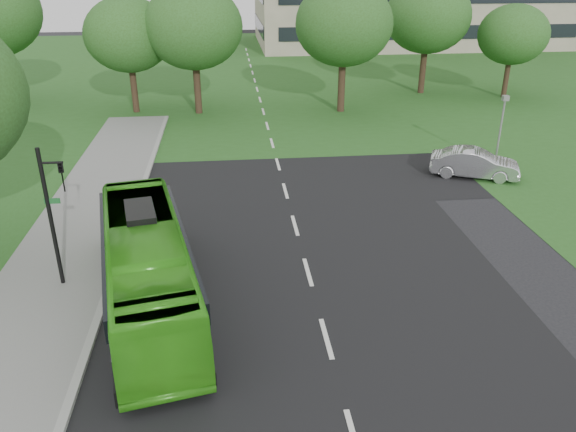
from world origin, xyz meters
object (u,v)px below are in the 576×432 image
at_px(tree_park_b, 193,27).
at_px(tree_park_e, 513,35).
at_px(tree_park_d, 428,16).
at_px(traffic_light, 54,208).
at_px(bus, 147,267).
at_px(sedan, 475,163).
at_px(tree_park_c, 344,24).
at_px(camera_pole, 502,121).
at_px(tree_park_a, 128,35).

bearing_deg(tree_park_b, tree_park_e, 5.91).
xyz_separation_m(tree_park_d, traffic_light, (-22.51, -29.12, -3.25)).
xyz_separation_m(tree_park_d, tree_park_e, (6.34, -2.38, -1.23)).
bearing_deg(tree_park_b, bus, -91.53).
relative_size(bus, sedan, 2.29).
distance_m(tree_park_c, tree_park_d, 9.84).
relative_size(tree_park_b, camera_pole, 2.33).
bearing_deg(tree_park_d, traffic_light, -127.71).
xyz_separation_m(tree_park_b, traffic_light, (-3.75, -24.15, -3.16)).
bearing_deg(tree_park_b, tree_park_c, -3.27).
bearing_deg(tree_park_d, sedan, -100.76).
relative_size(tree_park_b, traffic_light, 1.79).
xyz_separation_m(tree_park_e, sedan, (-10.17, -17.79, -4.26)).
bearing_deg(tree_park_a, tree_park_b, -10.31).
height_order(tree_park_c, traffic_light, tree_park_c).
distance_m(tree_park_b, bus, 26.11).
bearing_deg(tree_park_c, bus, -114.34).
bearing_deg(tree_park_b, sedan, -45.51).
height_order(tree_park_b, traffic_light, tree_park_b).
distance_m(tree_park_e, sedan, 20.94).
bearing_deg(camera_pole, tree_park_b, 134.63).
bearing_deg(traffic_light, tree_park_d, 44.52).
height_order(tree_park_c, tree_park_d, tree_park_c).
distance_m(tree_park_d, traffic_light, 36.95).
xyz_separation_m(tree_park_c, sedan, (4.28, -14.59, -5.55)).
height_order(tree_park_a, tree_park_e, tree_park_a).
bearing_deg(camera_pole, traffic_light, -159.48).
bearing_deg(sedan, tree_park_e, -7.14).
xyz_separation_m(tree_park_c, traffic_light, (-14.41, -23.54, -3.30)).
relative_size(tree_park_a, tree_park_e, 1.12).
height_order(sedan, camera_pole, camera_pole).
bearing_deg(traffic_light, bus, -34.13).
xyz_separation_m(bus, traffic_light, (-3.07, 1.52, 1.55)).
bearing_deg(traffic_light, sedan, 17.83).
bearing_deg(bus, camera_pole, 23.16).
bearing_deg(tree_park_e, camera_pole, -116.89).
relative_size(tree_park_c, sedan, 2.05).
distance_m(tree_park_d, camera_pole, 19.01).
relative_size(tree_park_a, tree_park_d, 0.89).
xyz_separation_m(tree_park_b, bus, (-0.68, -25.67, -4.71)).
bearing_deg(sedan, bus, 146.45).
height_order(tree_park_b, sedan, tree_park_b).
relative_size(tree_park_c, bus, 0.90).
height_order(tree_park_c, sedan, tree_park_c).
distance_m(tree_park_d, bus, 36.61).
xyz_separation_m(sedan, traffic_light, (-18.68, -8.95, 2.25)).
distance_m(tree_park_c, traffic_light, 27.80).
height_order(traffic_light, camera_pole, traffic_light).
height_order(bus, sedan, bus).
height_order(tree_park_c, tree_park_e, tree_park_c).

